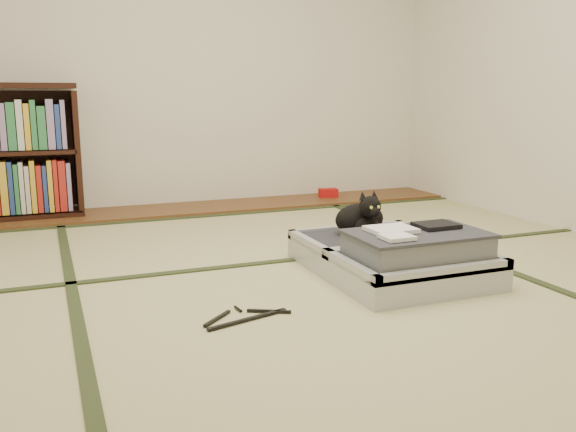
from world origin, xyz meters
name	(u,v)px	position (x,y,z in m)	size (l,w,h in m)	color
floor	(306,284)	(0.00, 0.00, 0.00)	(4.50, 4.50, 0.00)	#C5BE83
wood_strip	(200,208)	(0.00, 2.00, 0.01)	(4.00, 0.50, 0.02)	brown
red_item	(328,193)	(1.09, 2.03, 0.06)	(0.15, 0.09, 0.07)	#B70E0F
tatami_borders	(269,257)	(0.00, 0.49, 0.00)	(4.00, 4.50, 0.01)	#2D381E
suitcase	(394,256)	(0.45, -0.02, 0.10)	(0.69, 0.92, 0.27)	#B9B9BE
cat	(362,218)	(0.43, 0.27, 0.23)	(0.31, 0.31, 0.25)	black
cable_coil	(388,229)	(0.61, 0.31, 0.14)	(0.10, 0.10, 0.02)	white
hanger	(245,317)	(-0.39, -0.31, 0.01)	(0.36, 0.21, 0.01)	black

